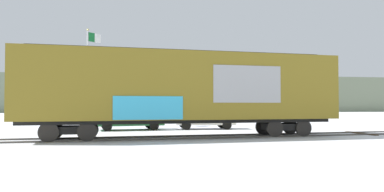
{
  "coord_description": "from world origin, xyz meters",
  "views": [
    {
      "loc": [
        -3.16,
        -17.55,
        1.69
      ],
      "look_at": [
        -0.26,
        1.57,
        2.23
      ],
      "focal_mm": 31.67,
      "sensor_mm": 36.0,
      "label": 1
    }
  ],
  "objects_px": {
    "freight_car": "(184,88)",
    "flagpole": "(90,65)",
    "parked_car_green": "(129,118)",
    "parked_car_white": "(204,118)"
  },
  "relations": [
    {
      "from": "freight_car",
      "to": "flagpole",
      "type": "relative_size",
      "value": 2.08
    },
    {
      "from": "parked_car_green",
      "to": "flagpole",
      "type": "bearing_deg",
      "value": 125.87
    },
    {
      "from": "flagpole",
      "to": "parked_car_white",
      "type": "relative_size",
      "value": 1.87
    },
    {
      "from": "parked_car_green",
      "to": "parked_car_white",
      "type": "distance_m",
      "value": 5.3
    },
    {
      "from": "freight_car",
      "to": "parked_car_green",
      "type": "xyz_separation_m",
      "value": [
        -3.07,
        6.18,
        -1.75
      ]
    },
    {
      "from": "flagpole",
      "to": "parked_car_green",
      "type": "height_order",
      "value": "flagpole"
    },
    {
      "from": "flagpole",
      "to": "parked_car_white",
      "type": "height_order",
      "value": "flagpole"
    },
    {
      "from": "freight_car",
      "to": "parked_car_white",
      "type": "xyz_separation_m",
      "value": [
        2.22,
        6.3,
        -1.78
      ]
    },
    {
      "from": "flagpole",
      "to": "parked_car_white",
      "type": "distance_m",
      "value": 10.49
    },
    {
      "from": "flagpole",
      "to": "parked_car_green",
      "type": "xyz_separation_m",
      "value": [
        3.28,
        -4.54,
        -4.1
      ]
    }
  ]
}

